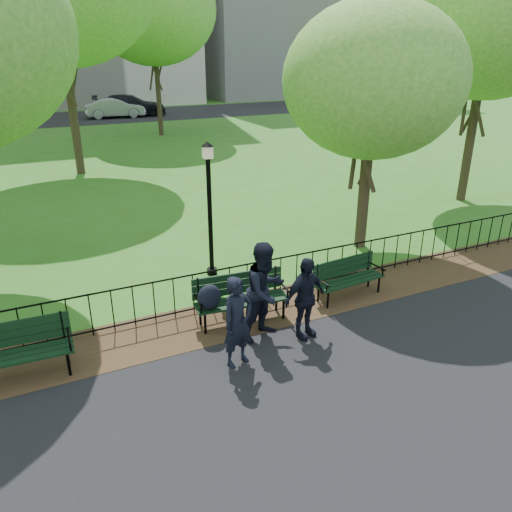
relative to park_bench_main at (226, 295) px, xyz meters
name	(u,v)px	position (x,y,z in m)	size (l,w,h in m)	color
ground	(264,357)	(0.17, -1.30, -0.67)	(120.00, 120.00, 0.00)	#3A6B1C
asphalt_path	(390,503)	(0.17, -4.70, -0.66)	(60.00, 9.20, 0.01)	black
dirt_strip	(231,318)	(0.17, 0.20, -0.65)	(60.00, 1.60, 0.01)	#322114
far_street	(59,119)	(0.17, 33.70, -0.66)	(70.00, 9.00, 0.01)	black
iron_fence	(221,286)	(0.17, 0.70, -0.17)	(24.06, 0.06, 1.00)	black
park_bench_main	(226,295)	(0.00, 0.00, 0.00)	(1.90, 0.74, 1.05)	black
park_bench_left_a	(11,346)	(-3.77, -0.07, -0.06)	(1.89, 0.66, 1.06)	black
park_bench_right_a	(347,274)	(2.84, 0.02, -0.13)	(1.67, 0.64, 0.93)	black
lamppost	(210,205)	(0.61, 2.38, 1.06)	(0.28, 0.28, 3.16)	black
tree_near_e	(374,81)	(4.94, 2.34, 3.64)	(4.45, 4.45, 6.20)	#2D2116
tree_mid_e	(491,11)	(10.94, 4.46, 5.42)	(6.29, 6.29, 8.76)	#2D2116
tree_far_e	(152,8)	(5.17, 23.03, 6.42)	(7.32, 7.32, 10.20)	#2D2116
person_left	(238,322)	(-0.31, -1.28, 0.15)	(0.59, 0.39, 1.62)	black
person_mid	(265,291)	(0.51, -0.68, 0.28)	(0.91, 0.47, 1.87)	black
person_right	(305,298)	(1.16, -1.01, 0.14)	(0.93, 0.38, 1.58)	black
sedan_silver	(115,108)	(4.24, 32.51, 0.08)	(1.55, 4.45, 1.47)	#A0A1A7
sedan_dark	(130,105)	(5.53, 33.21, 0.15)	(2.26, 5.56, 1.61)	black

